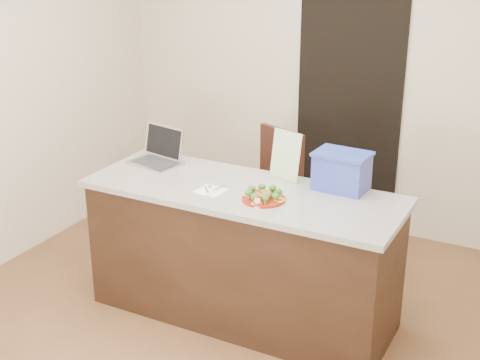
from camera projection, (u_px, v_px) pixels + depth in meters
The scene contains 16 objects.
ground at pixel (225, 331), 4.38m from camera, with size 4.00×4.00×0.00m, color brown.
room_shell at pixel (223, 90), 3.80m from camera, with size 4.00×4.00×4.00m.
doorway at pixel (348, 115), 5.62m from camera, with size 0.90×0.02×2.00m, color black.
island at pixel (243, 253), 4.42m from camera, with size 2.06×0.76×0.92m.
plate at pixel (264, 199), 4.09m from camera, with size 0.27×0.27×0.02m.
meatballs at pixel (264, 195), 4.07m from camera, with size 0.11×0.11×0.04m.
broccoli at pixel (264, 192), 4.07m from camera, with size 0.23×0.23×0.04m.
pepper_rings at pixel (264, 197), 4.08m from camera, with size 0.27×0.27×0.01m.
napkin at pixel (211, 191), 4.22m from camera, with size 0.17×0.17×0.01m, color white.
fork at pixel (209, 189), 4.24m from camera, with size 0.09×0.15×0.00m.
knife at pixel (214, 191), 4.19m from camera, with size 0.03×0.21×0.01m.
yogurt_bottle at pixel (257, 203), 3.97m from camera, with size 0.04×0.04×0.08m.
laptop at pixel (159, 153), 4.72m from camera, with size 0.40×0.34×0.25m.
leaflet at pixel (286, 156), 4.37m from camera, with size 0.23×0.00×0.33m, color white.
blue_box at pixel (342, 171), 4.21m from camera, with size 0.36×0.27×0.25m.
chair at pixel (275, 186), 5.23m from camera, with size 0.58×0.59×1.02m.
Camera 1 is at (1.82, -3.26, 2.51)m, focal length 50.00 mm.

